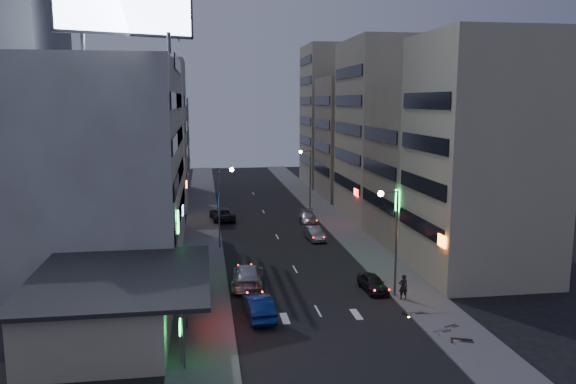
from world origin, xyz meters
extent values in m
plane|color=black|center=(0.00, 0.00, 0.00)|extent=(180.00, 180.00, 0.00)
cube|color=#4C4C4F|center=(-8.00, 30.00, 0.06)|extent=(4.00, 120.00, 0.12)
cube|color=#4C4C4F|center=(8.00, 30.00, 0.06)|extent=(4.00, 120.00, 0.12)
cube|color=#B0A68A|center=(-14.00, 2.00, 1.80)|extent=(8.00, 12.00, 3.60)
cube|color=black|center=(-13.00, 2.00, 3.75)|extent=(11.00, 13.00, 0.25)
cube|color=black|center=(-8.90, 2.00, 3.10)|extent=(0.12, 4.00, 0.90)
cube|color=#FF1E14|center=(-8.82, 2.00, 3.10)|extent=(0.04, 3.70, 0.70)
cube|color=beige|center=(-17.00, 20.00, 9.00)|extent=(14.00, 24.00, 18.00)
cube|color=gray|center=(-26.00, 23.00, 17.00)|extent=(10.00, 14.00, 34.00)
cube|color=#B0A68A|center=(15.00, 10.50, 10.00)|extent=(10.00, 11.00, 20.00)
cube|color=tan|center=(15.50, 22.00, 8.00)|extent=(11.00, 12.00, 16.00)
cube|color=#B0A68A|center=(15.00, 35.00, 11.00)|extent=(10.00, 14.00, 22.00)
cube|color=beige|center=(-15.50, 45.00, 10.00)|extent=(11.00, 10.00, 20.00)
cube|color=gray|center=(-16.00, 58.00, 7.50)|extent=(12.00, 10.00, 15.00)
cube|color=tan|center=(15.50, 50.00, 9.00)|extent=(11.00, 12.00, 18.00)
cube|color=#B0A68A|center=(16.00, 64.00, 12.00)|extent=(12.00, 12.00, 24.00)
cylinder|color=#595B60|center=(-16.00, 10.00, 18.75)|extent=(0.30, 0.30, 1.50)
cylinder|color=#595B60|center=(-10.00, 10.00, 18.75)|extent=(0.30, 0.30, 1.50)
cube|color=black|center=(-13.00, 10.00, 21.70)|extent=(9.52, 3.75, 5.00)
cylinder|color=#595B60|center=(6.30, 6.00, 4.12)|extent=(0.16, 0.16, 8.00)
cylinder|color=#595B60|center=(5.60, 6.00, 8.02)|extent=(1.40, 0.10, 0.10)
sphere|color=#FFD88C|center=(5.00, 6.00, 7.92)|extent=(0.44, 0.44, 0.44)
cylinder|color=#595B60|center=(-6.30, 22.00, 4.12)|extent=(0.16, 0.16, 8.00)
cylinder|color=#595B60|center=(-5.60, 22.00, 8.02)|extent=(1.40, 0.10, 0.10)
sphere|color=#FFD88C|center=(-5.00, 22.00, 7.92)|extent=(0.44, 0.44, 0.44)
cylinder|color=#595B60|center=(6.30, 40.00, 4.12)|extent=(0.16, 0.16, 8.00)
cylinder|color=#595B60|center=(5.60, 40.00, 8.02)|extent=(1.40, 0.10, 0.10)
sphere|color=#FFD88C|center=(5.00, 40.00, 7.92)|extent=(0.44, 0.44, 0.44)
imported|color=black|center=(5.05, 7.51, 0.65)|extent=(1.82, 3.91, 1.29)
imported|color=#A6ABAE|center=(3.71, 24.13, 0.69)|extent=(1.91, 4.35, 1.39)
imported|color=#2A2B30|center=(-5.60, 35.57, 0.78)|extent=(3.26, 5.90, 1.56)
imported|color=#95979D|center=(4.58, 32.14, 0.69)|extent=(2.29, 4.89, 1.38)
imported|color=navy|center=(-4.25, 3.42, 0.79)|extent=(2.04, 4.90, 1.58)
imported|color=#A6A9AF|center=(-4.46, 10.17, 0.86)|extent=(3.03, 6.13, 1.71)
imported|color=black|center=(6.63, 5.13, 1.05)|extent=(0.69, 0.46, 1.87)
camera|label=1|loc=(-7.69, -32.78, 14.62)|focal=35.00mm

